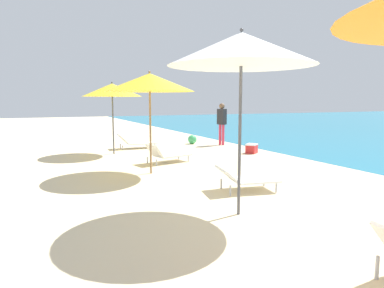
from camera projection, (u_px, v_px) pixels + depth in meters
name	position (u px, v px, depth m)	size (l,w,h in m)	color
umbrella_second	(241.00, 49.00, 5.28)	(2.31, 2.31, 2.96)	#4C4C51
lounger_second_shoreside	(246.00, 178.00, 7.06)	(1.34, 0.91, 0.51)	white
umbrella_third	(150.00, 83.00, 8.49)	(2.25, 2.25, 2.59)	olive
lounger_third_shoreside	(167.00, 154.00, 10.27)	(1.42, 0.89, 0.60)	white
umbrella_farthest	(112.00, 90.00, 11.71)	(2.03, 2.03, 2.50)	#4C4C51
lounger_farthest_shoreside	(136.00, 142.00, 13.36)	(1.52, 0.72, 0.57)	white
person_walking_near	(222.00, 120.00, 14.28)	(0.33, 0.41, 1.75)	#D8334C
beach_ball	(192.00, 139.00, 14.77)	(0.38, 0.38, 0.38)	#3FB266
cooler_box	(252.00, 148.00, 12.11)	(0.53, 0.52, 0.34)	red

